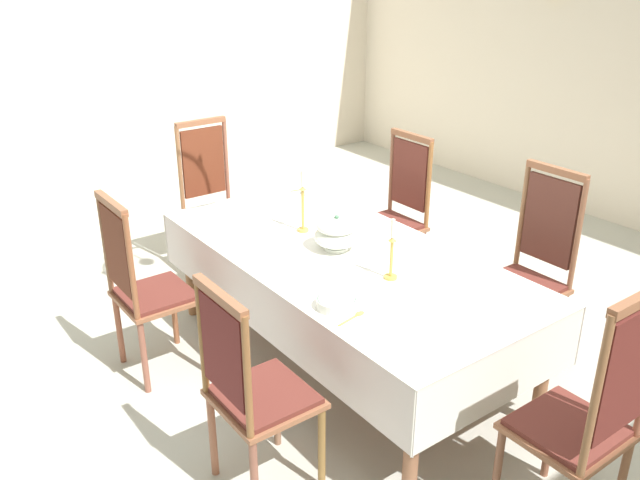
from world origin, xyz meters
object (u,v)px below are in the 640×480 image
(chair_north_b, at_px, (531,266))
(bowl_near_left, at_px, (336,302))
(spoon_primary, at_px, (357,315))
(spoon_secondary, at_px, (307,188))
(soup_tureen, at_px, (336,233))
(chair_head_west, at_px, (213,199))
(chair_south_a, at_px, (143,285))
(dining_table, at_px, (343,264))
(chair_north_a, at_px, (396,211))
(candlestick_east, at_px, (392,255))
(bowl_near_right, at_px, (313,191))
(candlestick_west, at_px, (303,207))
(chair_head_east, at_px, (587,415))
(chair_south_b, at_px, (252,388))

(chair_north_b, relative_size, bowl_near_left, 6.01)
(chair_north_b, xyz_separation_m, spoon_primary, (0.02, -1.37, 0.14))
(spoon_secondary, bearing_deg, soup_tureen, -15.35)
(soup_tureen, bearing_deg, chair_head_west, 180.00)
(chair_head_west, bearing_deg, chair_south_a, 45.31)
(chair_head_west, bearing_deg, dining_table, 90.00)
(chair_north_a, height_order, spoon_primary, chair_north_a)
(candlestick_east, distance_m, spoon_secondary, 1.52)
(candlestick_east, bearing_deg, bowl_near_left, -79.85)
(candlestick_east, relative_size, bowl_near_right, 2.12)
(candlestick_west, xyz_separation_m, candlestick_east, (0.81, 0.00, -0.03))
(chair_north_a, height_order, candlestick_east, chair_north_a)
(dining_table, bearing_deg, chair_head_east, 0.00)
(dining_table, distance_m, spoon_primary, 0.72)
(chair_head_west, relative_size, bowl_near_left, 5.98)
(chair_head_west, height_order, soup_tureen, chair_head_west)
(bowl_near_left, bearing_deg, candlestick_east, 100.15)
(chair_north_a, distance_m, chair_head_west, 1.38)
(bowl_near_left, bearing_deg, chair_south_b, -79.41)
(chair_north_b, bearing_deg, bowl_near_right, 19.17)
(dining_table, relative_size, chair_head_west, 1.99)
(chair_head_west, relative_size, candlestick_west, 3.04)
(dining_table, height_order, chair_head_east, chair_head_east)
(dining_table, bearing_deg, spoon_secondary, 155.14)
(chair_north_a, bearing_deg, dining_table, 122.17)
(chair_head_east, height_order, spoon_secondary, chair_head_east)
(chair_head_west, height_order, chair_head_east, chair_head_east)
(dining_table, xyz_separation_m, spoon_secondary, (-1.03, 0.48, 0.08))
(chair_south_a, bearing_deg, chair_south_b, 0.12)
(chair_south_b, xyz_separation_m, bowl_near_right, (-1.51, 1.42, 0.20))
(spoon_primary, bearing_deg, candlestick_west, 147.84)
(dining_table, bearing_deg, chair_north_b, 59.26)
(dining_table, distance_m, chair_south_b, 1.14)
(dining_table, relative_size, chair_south_a, 2.12)
(chair_head_east, bearing_deg, chair_head_west, 90.00)
(bowl_near_left, bearing_deg, chair_head_west, 168.54)
(candlestick_east, bearing_deg, spoon_primary, -63.15)
(bowl_near_left, relative_size, spoon_primary, 1.13)
(candlestick_west, distance_m, spoon_secondary, 0.81)
(soup_tureen, distance_m, candlestick_east, 0.47)
(chair_south_a, height_order, candlestick_west, candlestick_west)
(chair_south_b, relative_size, chair_head_west, 0.91)
(chair_south_a, height_order, chair_north_b, chair_north_b)
(chair_south_a, height_order, chair_head_east, chair_head_east)
(chair_head_west, height_order, spoon_secondary, chair_head_west)
(chair_head_east, distance_m, spoon_secondary, 2.68)
(candlestick_east, distance_m, bowl_near_right, 1.41)
(dining_table, height_order, candlestick_east, candlestick_east)
(chair_south_b, height_order, candlestick_east, chair_south_b)
(chair_south_a, bearing_deg, spoon_secondary, 106.15)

